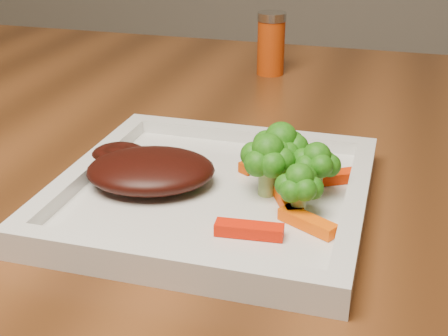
# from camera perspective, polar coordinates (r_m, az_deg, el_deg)

# --- Properties ---
(plate) EXTENTS (0.27, 0.27, 0.01)m
(plate) POSITION_cam_1_polar(r_m,az_deg,el_deg) (0.57, -0.97, -2.73)
(plate) COLOR silver
(plate) RESTS_ON dining_table
(steak) EXTENTS (0.14, 0.12, 0.03)m
(steak) POSITION_cam_1_polar(r_m,az_deg,el_deg) (0.57, -6.70, -0.21)
(steak) COLOR #340B07
(steak) RESTS_ON plate
(broccoli_0) EXTENTS (0.07, 0.07, 0.07)m
(broccoli_0) POSITION_cam_1_polar(r_m,az_deg,el_deg) (0.57, 5.19, 1.79)
(broccoli_0) COLOR #347814
(broccoli_0) RESTS_ON plate
(broccoli_1) EXTENTS (0.06, 0.06, 0.06)m
(broccoli_1) POSITION_cam_1_polar(r_m,az_deg,el_deg) (0.55, 8.43, 0.48)
(broccoli_1) COLOR #1F6D12
(broccoli_1) RESTS_ON plate
(broccoli_2) EXTENTS (0.05, 0.05, 0.06)m
(broccoli_2) POSITION_cam_1_polar(r_m,az_deg,el_deg) (0.51, 6.90, -1.47)
(broccoli_2) COLOR #3A7213
(broccoli_2) RESTS_ON plate
(broccoli_3) EXTENTS (0.06, 0.06, 0.06)m
(broccoli_3) POSITION_cam_1_polar(r_m,az_deg,el_deg) (0.55, 3.99, 0.49)
(broccoli_3) COLOR #266E12
(broccoli_3) RESTS_ON plate
(carrot_0) EXTENTS (0.06, 0.02, 0.01)m
(carrot_0) POSITION_cam_1_polar(r_m,az_deg,el_deg) (0.49, 2.31, -5.66)
(carrot_0) COLOR red
(carrot_0) RESTS_ON plate
(carrot_1) EXTENTS (0.05, 0.04, 0.01)m
(carrot_1) POSITION_cam_1_polar(r_m,az_deg,el_deg) (0.51, 7.65, -4.92)
(carrot_1) COLOR #FF5904
(carrot_1) RESTS_ON plate
(carrot_3) EXTENTS (0.06, 0.04, 0.01)m
(carrot_3) POSITION_cam_1_polar(r_m,az_deg,el_deg) (0.59, 9.65, -0.86)
(carrot_3) COLOR red
(carrot_3) RESTS_ON plate
(carrot_4) EXTENTS (0.04, 0.05, 0.01)m
(carrot_4) POSITION_cam_1_polar(r_m,az_deg,el_deg) (0.61, 3.35, 0.55)
(carrot_4) COLOR #C93E03
(carrot_4) RESTS_ON plate
(carrot_5) EXTENTS (0.04, 0.05, 0.01)m
(carrot_5) POSITION_cam_1_polar(r_m,az_deg,el_deg) (0.54, 5.78, -2.92)
(carrot_5) COLOR #FE4A04
(carrot_5) RESTS_ON plate
(spice_shaker) EXTENTS (0.05, 0.05, 0.09)m
(spice_shaker) POSITION_cam_1_polar(r_m,az_deg,el_deg) (0.95, 4.32, 11.27)
(spice_shaker) COLOR #AF3709
(spice_shaker) RESTS_ON dining_table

